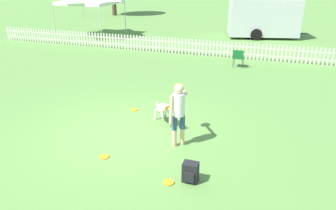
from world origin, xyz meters
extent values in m
plane|color=#5B8C42|center=(0.00, 0.00, 0.00)|extent=(240.00, 240.00, 0.00)
cylinder|color=beige|center=(1.38, -0.23, 0.22)|extent=(0.11, 0.11, 0.44)
cylinder|color=#334C7A|center=(1.38, -0.23, 0.61)|extent=(0.12, 0.12, 0.36)
cylinder|color=beige|center=(1.54, -0.11, 0.22)|extent=(0.11, 0.11, 0.44)
cylinder|color=#334C7A|center=(1.54, -0.11, 0.61)|extent=(0.12, 0.12, 0.36)
cylinder|color=white|center=(1.46, -0.17, 1.06)|extent=(0.39, 0.39, 0.54)
sphere|color=beige|center=(1.46, -0.17, 1.45)|extent=(0.22, 0.22, 0.22)
cylinder|color=beige|center=(1.33, -0.33, 0.98)|extent=(0.09, 0.20, 0.66)
cylinder|color=beige|center=(1.43, 0.22, 1.28)|extent=(0.41, 0.61, 0.14)
cylinder|color=orange|center=(1.26, 0.50, 1.21)|extent=(0.21, 0.21, 0.02)
cylinder|color=orange|center=(1.26, 0.50, 1.23)|extent=(0.21, 0.21, 0.02)
cylinder|color=orange|center=(1.26, 0.50, 1.26)|extent=(0.21, 0.21, 0.02)
cylinder|color=orange|center=(1.26, 0.50, 1.29)|extent=(0.21, 0.21, 0.02)
ellipsoid|color=beige|center=(0.71, 0.82, 0.46)|extent=(0.73, 0.82, 0.55)
ellipsoid|color=white|center=(0.71, 0.82, 0.41)|extent=(0.39, 0.44, 0.26)
sphere|color=beige|center=(0.98, 0.47, 0.65)|extent=(0.19, 0.19, 0.19)
cone|color=beige|center=(1.03, 0.40, 0.69)|extent=(0.18, 0.19, 0.15)
cylinder|color=orange|center=(1.03, 0.40, 0.69)|extent=(0.24, 0.22, 0.21)
cone|color=beige|center=(1.00, 0.53, 0.73)|extent=(0.06, 0.06, 0.08)
cone|color=beige|center=(0.91, 0.46, 0.73)|extent=(0.06, 0.06, 0.08)
cylinder|color=white|center=(0.59, 1.16, 0.16)|extent=(0.06, 0.06, 0.32)
cylinder|color=white|center=(0.41, 1.02, 0.16)|extent=(0.06, 0.06, 0.32)
cylinder|color=white|center=(0.93, 0.69, 0.48)|extent=(0.14, 0.16, 0.25)
cylinder|color=white|center=(0.77, 0.57, 0.48)|extent=(0.14, 0.16, 0.25)
cone|color=beige|center=(0.40, 1.23, 0.37)|extent=(0.27, 0.32, 0.24)
cylinder|color=orange|center=(1.74, -1.69, 0.01)|extent=(0.21, 0.21, 0.02)
cylinder|color=orange|center=(0.04, -1.25, 0.01)|extent=(0.21, 0.21, 0.02)
cylinder|color=orange|center=(-0.43, 1.45, 0.01)|extent=(0.21, 0.21, 0.02)
cube|color=black|center=(2.13, -1.48, 0.21)|extent=(0.31, 0.22, 0.42)
cube|color=black|center=(2.13, -1.61, 0.17)|extent=(0.21, 0.04, 0.21)
cube|color=beige|center=(0.00, 8.85, 0.23)|extent=(24.46, 0.04, 0.06)
cube|color=beige|center=(0.00, 8.85, 0.56)|extent=(24.46, 0.04, 0.06)
cube|color=beige|center=(-12.14, 8.85, 0.39)|extent=(0.09, 0.02, 0.78)
cube|color=beige|center=(-11.96, 8.85, 0.39)|extent=(0.09, 0.02, 0.78)
cube|color=beige|center=(-11.79, 8.85, 0.39)|extent=(0.09, 0.02, 0.78)
cube|color=beige|center=(-11.61, 8.85, 0.39)|extent=(0.09, 0.02, 0.78)
cube|color=beige|center=(-11.43, 8.85, 0.39)|extent=(0.09, 0.02, 0.78)
cube|color=beige|center=(-11.26, 8.85, 0.39)|extent=(0.09, 0.02, 0.78)
cube|color=beige|center=(-11.08, 8.85, 0.39)|extent=(0.09, 0.02, 0.78)
cube|color=beige|center=(-10.90, 8.85, 0.39)|extent=(0.09, 0.02, 0.78)
cube|color=beige|center=(-10.72, 8.85, 0.39)|extent=(0.09, 0.02, 0.78)
cube|color=beige|center=(-10.55, 8.85, 0.39)|extent=(0.09, 0.02, 0.78)
cube|color=beige|center=(-10.37, 8.85, 0.39)|extent=(0.09, 0.02, 0.78)
cube|color=beige|center=(-10.19, 8.85, 0.39)|extent=(0.09, 0.02, 0.78)
cube|color=beige|center=(-10.01, 8.85, 0.39)|extent=(0.09, 0.02, 0.78)
cube|color=beige|center=(-9.84, 8.85, 0.39)|extent=(0.09, 0.02, 0.78)
cube|color=beige|center=(-9.66, 8.85, 0.39)|extent=(0.09, 0.02, 0.78)
cube|color=beige|center=(-9.48, 8.85, 0.39)|extent=(0.09, 0.02, 0.78)
cube|color=beige|center=(-9.31, 8.85, 0.39)|extent=(0.09, 0.02, 0.78)
cube|color=beige|center=(-9.13, 8.85, 0.39)|extent=(0.09, 0.02, 0.78)
cube|color=beige|center=(-8.95, 8.85, 0.39)|extent=(0.09, 0.02, 0.78)
cube|color=beige|center=(-8.77, 8.85, 0.39)|extent=(0.09, 0.02, 0.78)
cube|color=beige|center=(-8.60, 8.85, 0.39)|extent=(0.09, 0.02, 0.78)
cube|color=beige|center=(-8.42, 8.85, 0.39)|extent=(0.09, 0.02, 0.78)
cube|color=beige|center=(-8.24, 8.85, 0.39)|extent=(0.09, 0.02, 0.78)
cube|color=beige|center=(-8.06, 8.85, 0.39)|extent=(0.09, 0.02, 0.78)
cube|color=beige|center=(-7.89, 8.85, 0.39)|extent=(0.09, 0.02, 0.78)
cube|color=beige|center=(-7.71, 8.85, 0.39)|extent=(0.09, 0.02, 0.78)
cube|color=beige|center=(-7.53, 8.85, 0.39)|extent=(0.09, 0.02, 0.78)
cube|color=beige|center=(-7.36, 8.85, 0.39)|extent=(0.09, 0.02, 0.78)
cube|color=beige|center=(-7.18, 8.85, 0.39)|extent=(0.09, 0.02, 0.78)
cube|color=beige|center=(-7.00, 8.85, 0.39)|extent=(0.09, 0.02, 0.78)
cube|color=beige|center=(-6.82, 8.85, 0.39)|extent=(0.09, 0.02, 0.78)
cube|color=beige|center=(-6.65, 8.85, 0.39)|extent=(0.09, 0.02, 0.78)
cube|color=beige|center=(-6.47, 8.85, 0.39)|extent=(0.09, 0.02, 0.78)
cube|color=beige|center=(-6.29, 8.85, 0.39)|extent=(0.09, 0.02, 0.78)
cube|color=beige|center=(-6.12, 8.85, 0.39)|extent=(0.09, 0.02, 0.78)
cube|color=beige|center=(-5.94, 8.85, 0.39)|extent=(0.09, 0.02, 0.78)
cube|color=beige|center=(-5.76, 8.85, 0.39)|extent=(0.09, 0.02, 0.78)
cube|color=beige|center=(-5.58, 8.85, 0.39)|extent=(0.09, 0.02, 0.78)
cube|color=beige|center=(-5.41, 8.85, 0.39)|extent=(0.09, 0.02, 0.78)
cube|color=beige|center=(-5.23, 8.85, 0.39)|extent=(0.09, 0.02, 0.78)
cube|color=beige|center=(-5.05, 8.85, 0.39)|extent=(0.09, 0.02, 0.78)
cube|color=beige|center=(-4.87, 8.85, 0.39)|extent=(0.09, 0.02, 0.78)
cube|color=beige|center=(-4.70, 8.85, 0.39)|extent=(0.09, 0.02, 0.78)
cube|color=beige|center=(-4.52, 8.85, 0.39)|extent=(0.09, 0.02, 0.78)
cube|color=beige|center=(-4.34, 8.85, 0.39)|extent=(0.09, 0.02, 0.78)
cube|color=beige|center=(-4.17, 8.85, 0.39)|extent=(0.09, 0.02, 0.78)
cube|color=beige|center=(-3.99, 8.85, 0.39)|extent=(0.09, 0.02, 0.78)
cube|color=beige|center=(-3.81, 8.85, 0.39)|extent=(0.09, 0.02, 0.78)
cube|color=beige|center=(-3.63, 8.85, 0.39)|extent=(0.09, 0.02, 0.78)
cube|color=beige|center=(-3.46, 8.85, 0.39)|extent=(0.09, 0.02, 0.78)
cube|color=beige|center=(-3.28, 8.85, 0.39)|extent=(0.09, 0.02, 0.78)
cube|color=beige|center=(-3.10, 8.85, 0.39)|extent=(0.09, 0.02, 0.78)
cube|color=beige|center=(-2.92, 8.85, 0.39)|extent=(0.09, 0.02, 0.78)
cube|color=beige|center=(-2.75, 8.85, 0.39)|extent=(0.09, 0.02, 0.78)
cube|color=beige|center=(-2.57, 8.85, 0.39)|extent=(0.09, 0.02, 0.78)
cube|color=beige|center=(-2.39, 8.85, 0.39)|extent=(0.09, 0.02, 0.78)
cube|color=beige|center=(-2.22, 8.85, 0.39)|extent=(0.09, 0.02, 0.78)
cube|color=beige|center=(-2.04, 8.85, 0.39)|extent=(0.09, 0.02, 0.78)
cube|color=beige|center=(-1.86, 8.85, 0.39)|extent=(0.09, 0.02, 0.78)
cube|color=beige|center=(-1.68, 8.85, 0.39)|extent=(0.09, 0.02, 0.78)
cube|color=beige|center=(-1.51, 8.85, 0.39)|extent=(0.09, 0.02, 0.78)
cube|color=beige|center=(-1.33, 8.85, 0.39)|extent=(0.09, 0.02, 0.78)
cube|color=beige|center=(-1.15, 8.85, 0.39)|extent=(0.09, 0.02, 0.78)
cube|color=beige|center=(-0.97, 8.85, 0.39)|extent=(0.09, 0.02, 0.78)
cube|color=beige|center=(-0.80, 8.85, 0.39)|extent=(0.09, 0.02, 0.78)
cube|color=beige|center=(-0.62, 8.85, 0.39)|extent=(0.09, 0.02, 0.78)
cube|color=beige|center=(-0.44, 8.85, 0.39)|extent=(0.09, 0.02, 0.78)
cube|color=beige|center=(-0.27, 8.85, 0.39)|extent=(0.09, 0.02, 0.78)
cube|color=beige|center=(-0.09, 8.85, 0.39)|extent=(0.09, 0.02, 0.78)
cube|color=beige|center=(0.09, 8.85, 0.39)|extent=(0.09, 0.02, 0.78)
cube|color=beige|center=(0.27, 8.85, 0.39)|extent=(0.09, 0.02, 0.78)
cube|color=beige|center=(0.44, 8.85, 0.39)|extent=(0.09, 0.02, 0.78)
cube|color=beige|center=(0.62, 8.85, 0.39)|extent=(0.09, 0.02, 0.78)
cube|color=beige|center=(0.80, 8.85, 0.39)|extent=(0.09, 0.02, 0.78)
cube|color=beige|center=(0.97, 8.85, 0.39)|extent=(0.09, 0.02, 0.78)
cube|color=beige|center=(1.15, 8.85, 0.39)|extent=(0.09, 0.02, 0.78)
cube|color=beige|center=(1.33, 8.85, 0.39)|extent=(0.09, 0.02, 0.78)
cube|color=beige|center=(1.51, 8.85, 0.39)|extent=(0.09, 0.02, 0.78)
cube|color=beige|center=(1.68, 8.85, 0.39)|extent=(0.09, 0.02, 0.78)
cube|color=beige|center=(1.86, 8.85, 0.39)|extent=(0.09, 0.02, 0.78)
cube|color=beige|center=(2.04, 8.85, 0.39)|extent=(0.09, 0.02, 0.78)
cube|color=beige|center=(2.22, 8.85, 0.39)|extent=(0.09, 0.02, 0.78)
cube|color=beige|center=(2.39, 8.85, 0.39)|extent=(0.09, 0.02, 0.78)
cube|color=beige|center=(2.57, 8.85, 0.39)|extent=(0.09, 0.02, 0.78)
cube|color=beige|center=(2.75, 8.85, 0.39)|extent=(0.09, 0.02, 0.78)
cube|color=beige|center=(2.92, 8.85, 0.39)|extent=(0.09, 0.02, 0.78)
cube|color=beige|center=(3.10, 8.85, 0.39)|extent=(0.09, 0.02, 0.78)
cube|color=beige|center=(3.28, 8.85, 0.39)|extent=(0.09, 0.02, 0.78)
cube|color=beige|center=(3.46, 8.85, 0.39)|extent=(0.09, 0.02, 0.78)
cube|color=beige|center=(3.63, 8.85, 0.39)|extent=(0.09, 0.02, 0.78)
cube|color=beige|center=(3.81, 8.85, 0.39)|extent=(0.09, 0.02, 0.78)
cube|color=beige|center=(3.99, 8.85, 0.39)|extent=(0.09, 0.02, 0.78)
cube|color=beige|center=(4.17, 8.85, 0.39)|extent=(0.09, 0.02, 0.78)
cube|color=beige|center=(4.34, 8.85, 0.39)|extent=(0.09, 0.02, 0.78)
cube|color=beige|center=(4.52, 8.85, 0.39)|extent=(0.09, 0.02, 0.78)
cube|color=beige|center=(4.70, 8.85, 0.39)|extent=(0.09, 0.02, 0.78)
cube|color=beige|center=(4.87, 8.85, 0.39)|extent=(0.09, 0.02, 0.78)
cube|color=beige|center=(5.05, 8.85, 0.39)|extent=(0.09, 0.02, 0.78)
cube|color=beige|center=(5.23, 8.85, 0.39)|extent=(0.09, 0.02, 0.78)
cube|color=beige|center=(5.41, 8.85, 0.39)|extent=(0.09, 0.02, 0.78)
cube|color=beige|center=(5.58, 8.85, 0.39)|extent=(0.09, 0.02, 0.78)
cube|color=beige|center=(5.76, 8.85, 0.39)|extent=(0.09, 0.02, 0.78)
cylinder|color=#333338|center=(2.06, 7.54, 0.20)|extent=(0.02, 0.02, 0.40)
cylinder|color=#333338|center=(1.67, 7.54, 0.20)|extent=(0.02, 0.02, 0.40)
cylinder|color=#333338|center=(2.05, 7.15, 0.20)|extent=(0.02, 0.02, 0.40)
cylinder|color=#333338|center=(1.66, 7.15, 0.20)|extent=(0.02, 0.02, 0.40)
cube|color=#19662D|center=(1.86, 7.35, 0.40)|extent=(0.46, 0.46, 0.03)
cube|color=#19662D|center=(1.86, 7.14, 0.59)|extent=(0.46, 0.09, 0.38)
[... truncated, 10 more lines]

